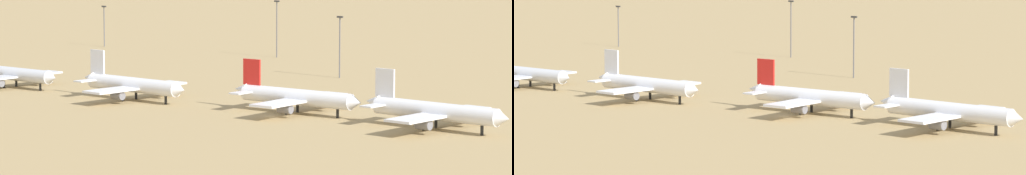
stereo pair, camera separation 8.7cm
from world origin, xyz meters
TOP-DOWN VIEW (x-y plane):
  - ground at (0.00, 0.00)m, footprint 4000.00×4000.00m
  - parked_jet_yellow_2 at (-86.58, 8.24)m, footprint 33.65×28.49m
  - parked_jet_white_3 at (-43.74, 5.02)m, footprint 35.33×30.01m
  - parked_jet_red_4 at (2.01, 6.81)m, footprint 35.54×29.97m
  - parked_jet_white_5 at (38.89, 2.25)m, footprint 36.18×30.78m
  - light_pole_west at (-143.20, 114.58)m, footprint 1.80×0.50m
  - light_pole_mid at (-71.62, 115.25)m, footprint 1.80×0.50m
  - light_pole_east at (-25.24, 74.89)m, footprint 1.80×0.50m

SIDE VIEW (x-z plane):
  - ground at x=0.00m, z-range 0.00..0.00m
  - parked_jet_yellow_2 at x=-86.58m, z-range -1.91..9.20m
  - parked_jet_white_3 at x=-43.74m, z-range -2.01..9.66m
  - parked_jet_red_4 at x=2.01m, z-range -2.02..9.71m
  - parked_jet_white_5 at x=38.89m, z-range -2.06..9.91m
  - light_pole_west at x=-143.20m, z-range 1.19..15.64m
  - light_pole_east at x=-25.24m, z-range 1.23..18.65m
  - light_pole_mid at x=-71.62m, z-range 1.25..19.72m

